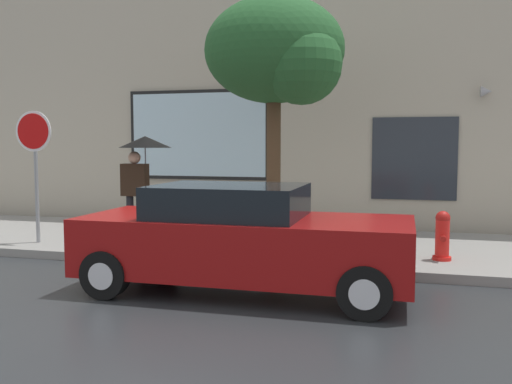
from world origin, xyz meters
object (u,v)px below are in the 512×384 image
Objects in this scene: parked_car at (242,239)px; fire_hydrant at (442,236)px; stop_sign at (34,150)px; pedestrian_with_umbrella at (142,158)px; street_tree at (279,55)px.

fire_hydrant is at bearing 38.28° from parked_car.
fire_hydrant is at bearing 2.60° from stop_sign.
pedestrian_with_umbrella is (-2.74, 2.49, 1.02)m from parked_car.
stop_sign is (-4.59, 1.82, 1.18)m from parked_car.
fire_hydrant is at bearing -3.62° from pedestrian_with_umbrella.
stop_sign reaches higher than parked_car.
street_tree is at bearing 90.92° from parked_car.
pedestrian_with_umbrella reaches higher than parked_car.
fire_hydrant is 5.60m from pedestrian_with_umbrella.
parked_car is 3.84m from pedestrian_with_umbrella.
parked_car is at bearing -89.08° from street_tree.
fire_hydrant is 0.18× the size of street_tree.
street_tree is 4.89m from stop_sign.
street_tree is at bearing 7.73° from stop_sign.
stop_sign is at bearing 158.43° from parked_car.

